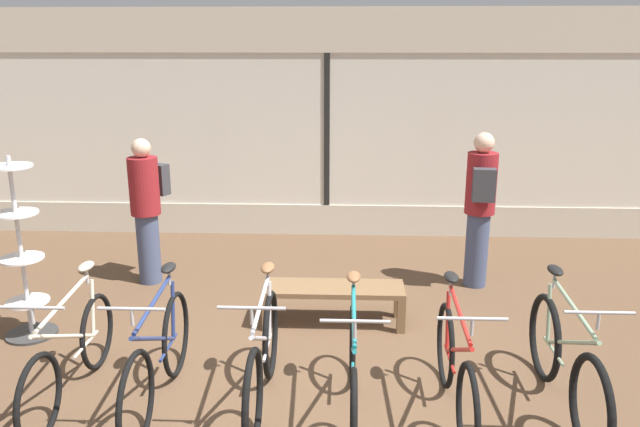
# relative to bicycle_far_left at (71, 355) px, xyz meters

# --- Properties ---
(ground_plane) EXTENTS (24.00, 24.00, 0.00)m
(ground_plane) POSITION_rel_bicycle_far_left_xyz_m (1.87, 0.25, -0.38)
(ground_plane) COLOR brown
(shop_back_wall) EXTENTS (12.00, 0.08, 3.20)m
(shop_back_wall) POSITION_rel_bicycle_far_left_xyz_m (1.87, 4.45, 1.26)
(shop_back_wall) COLOR beige
(shop_back_wall) RESTS_ON ground_plane
(bicycle_far_left) EXTENTS (0.46, 1.71, 1.01)m
(bicycle_far_left) POSITION_rel_bicycle_far_left_xyz_m (0.00, 0.00, 0.00)
(bicycle_far_left) COLOR black
(bicycle_far_left) RESTS_ON ground_plane
(bicycle_left) EXTENTS (0.46, 1.75, 1.04)m
(bicycle_left) POSITION_rel_bicycle_far_left_xyz_m (0.72, -0.08, 0.03)
(bicycle_left) COLOR black
(bicycle_left) RESTS_ON ground_plane
(bicycle_center_left) EXTENTS (0.46, 1.75, 1.05)m
(bicycle_center_left) POSITION_rel_bicycle_far_left_xyz_m (1.52, -0.06, 0.03)
(bicycle_center_left) COLOR black
(bicycle_center_left) RESTS_ON ground_plane
(bicycle_center_right) EXTENTS (0.46, 1.69, 1.01)m
(bicycle_center_right) POSITION_rel_bicycle_far_left_xyz_m (2.21, -0.12, -0.00)
(bicycle_center_right) COLOR black
(bicycle_center_right) RESTS_ON ground_plane
(bicycle_right) EXTENTS (0.46, 1.68, 1.03)m
(bicycle_right) POSITION_rel_bicycle_far_left_xyz_m (2.98, -0.13, 0.02)
(bicycle_right) COLOR black
(bicycle_right) RESTS_ON ground_plane
(bicycle_far_right) EXTENTS (0.46, 1.76, 1.05)m
(bicycle_far_right) POSITION_rel_bicycle_far_left_xyz_m (3.82, -0.02, 0.02)
(bicycle_far_right) COLOR black
(bicycle_far_right) RESTS_ON ground_plane
(accessory_rack) EXTENTS (0.48, 0.48, 1.77)m
(accessory_rack) POSITION_rel_bicycle_far_left_xyz_m (-0.89, 1.06, 0.35)
(accessory_rack) COLOR #333333
(accessory_rack) RESTS_ON ground_plane
(display_bench) EXTENTS (1.40, 0.44, 0.40)m
(display_bench) POSITION_rel_bicycle_far_left_xyz_m (2.04, 1.45, -0.05)
(display_bench) COLOR brown
(display_bench) RESTS_ON ground_plane
(customer_near_rack) EXTENTS (0.47, 0.56, 1.71)m
(customer_near_rack) POSITION_rel_bicycle_far_left_xyz_m (-0.14, 2.50, 0.55)
(customer_near_rack) COLOR #424C6B
(customer_near_rack) RESTS_ON ground_plane
(customer_by_window) EXTENTS (0.37, 0.50, 1.79)m
(customer_by_window) POSITION_rel_bicycle_far_left_xyz_m (3.66, 2.53, 0.59)
(customer_by_window) COLOR #424C6B
(customer_by_window) RESTS_ON ground_plane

